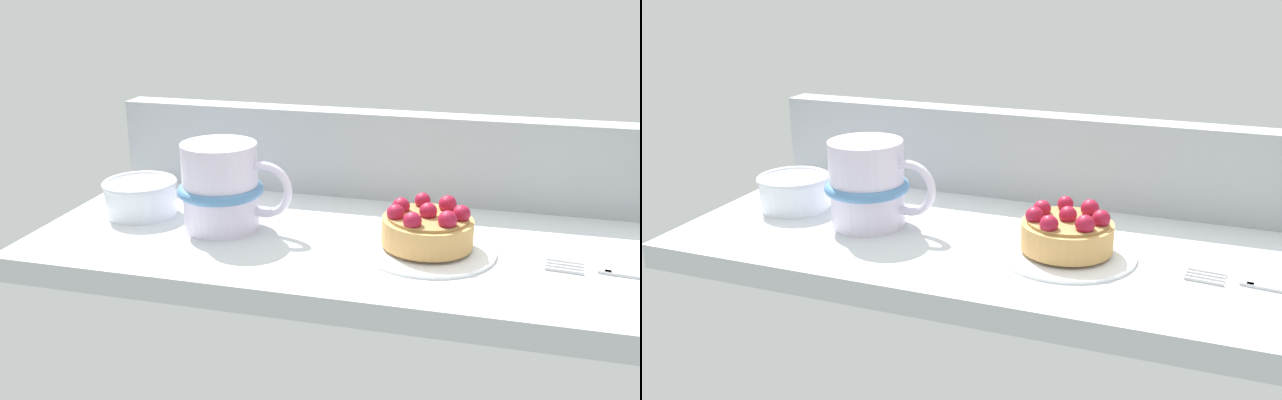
% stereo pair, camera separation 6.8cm
% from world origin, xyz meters
% --- Properties ---
extents(ground_plane, '(0.67, 0.30, 0.03)m').
position_xyz_m(ground_plane, '(0.00, 0.00, -0.01)').
color(ground_plane, silver).
extents(window_rail_back, '(0.66, 0.04, 0.10)m').
position_xyz_m(window_rail_back, '(0.00, 0.13, 0.05)').
color(window_rail_back, '#9EA3A8').
rests_on(window_rail_back, ground_plane).
extents(dessert_plate, '(0.14, 0.14, 0.01)m').
position_xyz_m(dessert_plate, '(0.08, -0.02, 0.00)').
color(dessert_plate, white).
rests_on(dessert_plate, ground_plane).
extents(raspberry_tart, '(0.09, 0.09, 0.04)m').
position_xyz_m(raspberry_tart, '(0.08, -0.02, 0.02)').
color(raspberry_tart, tan).
rests_on(raspberry_tart, dessert_plate).
extents(coffee_mug, '(0.13, 0.09, 0.09)m').
position_xyz_m(coffee_mug, '(-0.14, -0.02, 0.05)').
color(coffee_mug, silver).
rests_on(coffee_mug, ground_plane).
extents(dessert_fork, '(0.16, 0.03, 0.01)m').
position_xyz_m(dessert_fork, '(0.27, -0.04, 0.00)').
color(dessert_fork, '#B7B7BC').
rests_on(dessert_fork, ground_plane).
extents(sugar_bowl, '(0.08, 0.08, 0.04)m').
position_xyz_m(sugar_bowl, '(-0.25, -0.00, 0.02)').
color(sugar_bowl, silver).
rests_on(sugar_bowl, ground_plane).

